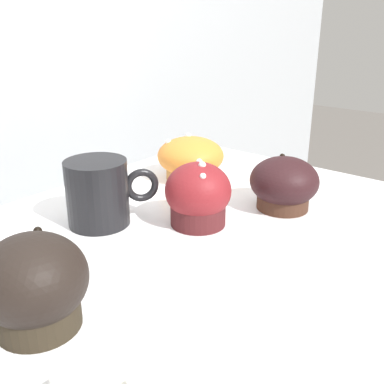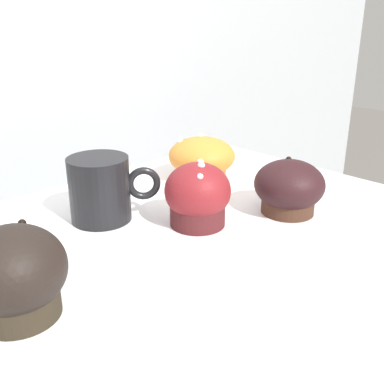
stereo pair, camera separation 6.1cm
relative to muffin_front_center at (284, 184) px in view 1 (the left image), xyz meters
name	(u,v)px [view 1 (the left image)]	position (x,y,z in m)	size (l,w,h in m)	color
muffin_front_center	(284,184)	(0.00, 0.00, 0.00)	(0.10, 0.10, 0.08)	#42271B
muffin_back_left	(191,159)	(0.01, 0.19, 0.00)	(0.12, 0.12, 0.08)	#C17F3D
muffin_back_right	(34,285)	(-0.39, 0.04, 0.01)	(0.10, 0.10, 0.09)	#2C2519
muffin_front_left	(198,196)	(-0.12, 0.06, 0.00)	(0.09, 0.09, 0.09)	#4C1B1D
coffee_cup	(99,191)	(-0.21, 0.17, 0.01)	(0.11, 0.09, 0.09)	black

